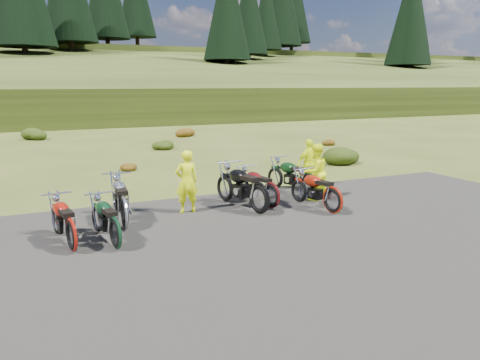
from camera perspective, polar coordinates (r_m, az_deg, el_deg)
name	(u,v)px	position (r m, az deg, el deg)	size (l,w,h in m)	color
ground	(231,239)	(10.32, -1.14, -7.20)	(300.00, 300.00, 0.00)	#3F4A18
gravel_pad	(275,272)	(8.64, 4.29, -11.07)	(20.00, 12.00, 0.04)	black
hill_slope	(59,113)	(59.18, -21.15, 7.65)	(300.00, 46.00, 3.00)	#293612
hill_plateau	(40,98)	(119.06, -23.20, 9.12)	(300.00, 90.00, 9.17)	#293612
conifer_26	(227,4)	(63.87, -1.60, 20.69)	(6.16, 6.16, 16.00)	black
conifer_27	(249,8)	(71.84, 1.07, 20.24)	(5.72, 5.72, 15.00)	black
conifer_28	(266,11)	(79.91, 3.20, 19.85)	(5.28, 5.28, 14.00)	black
conifer_31	(411,11)	(79.85, 20.10, 18.78)	(7.04, 7.04, 18.00)	black
conifer_32	(412,14)	(88.35, 20.19, 18.47)	(6.60, 6.60, 17.00)	black
conifer_33	(412,16)	(96.85, 20.26, 18.22)	(6.16, 6.16, 16.00)	black
conifer_34	(413,18)	(105.36, 20.31, 18.01)	(5.72, 5.72, 15.00)	black
conifer_35	(413,20)	(113.86, 20.36, 17.83)	(5.28, 5.28, 14.00)	black
conifer_36	(414,10)	(122.69, 20.49, 18.84)	(7.92, 7.92, 20.00)	black
shrub_3	(36,132)	(30.99, -23.65, 5.36)	(1.56, 1.56, 0.92)	#23370D
shrub_4	(127,165)	(18.75, -13.65, 1.78)	(0.77, 0.77, 0.45)	#62300C
shrub_5	(162,144)	(24.50, -9.45, 4.39)	(1.03, 1.03, 0.61)	#23370D
shrub_6	(184,131)	(30.36, -6.84, 5.99)	(1.30, 1.30, 0.77)	#62300C
shrub_7	(342,153)	(20.37, 12.37, 3.27)	(1.56, 1.56, 0.92)	#23370D
shrub_8	(326,141)	(26.34, 10.46, 4.68)	(0.77, 0.77, 0.45)	#62300C
motorcycle_1	(73,253)	(10.10, -19.68, -8.33)	(1.95, 0.65, 1.02)	maroon
motorcycle_2	(116,250)	(9.99, -14.83, -8.26)	(1.90, 0.63, 1.00)	black
motorcycle_3	(125,230)	(11.27, -13.80, -5.91)	(2.18, 0.73, 1.14)	silver
motorcycle_4	(271,209)	(12.75, 3.82, -3.54)	(1.99, 0.66, 1.04)	#500D0F
motorcycle_5	(259,215)	(12.17, 2.33, -4.26)	(2.35, 0.78, 1.23)	black
motorcycle_6	(332,214)	(12.44, 11.18, -4.13)	(2.01, 0.67, 1.05)	maroon
motorcycle_7	(307,197)	(14.13, 8.20, -2.12)	(2.11, 0.70, 1.10)	black
person_middle	(187,183)	(12.19, -6.53, -0.32)	(0.60, 0.39, 1.64)	#DEF00C
person_right_a	(315,173)	(13.62, 9.18, 0.86)	(0.79, 0.62, 1.64)	#DEF00C
person_right_b	(309,164)	(15.25, 8.45, 1.92)	(0.93, 0.39, 1.58)	#DEF00C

